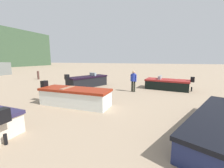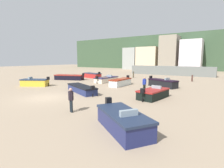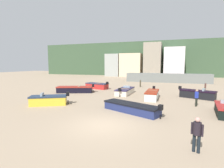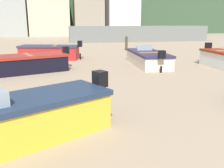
{
  "view_description": "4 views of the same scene",
  "coord_description": "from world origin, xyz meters",
  "px_view_note": "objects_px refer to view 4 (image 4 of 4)",
  "views": [
    {
      "loc": [
        -4.36,
        5.55,
        2.49
      ],
      "look_at": [
        3.24,
        8.2,
        1.1
      ],
      "focal_mm": 23.14,
      "sensor_mm": 36.0,
      "label": 1
    },
    {
      "loc": [
        13.44,
        -9.49,
        3.44
      ],
      "look_at": [
        1.97,
        8.13,
        0.44
      ],
      "focal_mm": 27.33,
      "sensor_mm": 36.0,
      "label": 2
    },
    {
      "loc": [
        3.96,
        -9.88,
        3.93
      ],
      "look_at": [
        -4.13,
        13.95,
        1.07
      ],
      "focal_mm": 27.15,
      "sensor_mm": 36.0,
      "label": 3
    },
    {
      "loc": [
        -6.46,
        -1.59,
        2.42
      ],
      "look_at": [
        -4.87,
        6.37,
        0.4
      ],
      "focal_mm": 39.83,
      "sensor_mm": 36.0,
      "label": 4
    }
  ],
  "objects_px": {
    "mooring_post_mid_beach": "(126,43)",
    "boat_yellow_8": "(31,117)",
    "boat_cream_9": "(148,58)",
    "boat_red_2": "(50,52)",
    "boat_black_3": "(16,64)"
  },
  "relations": [
    {
      "from": "mooring_post_mid_beach",
      "to": "boat_cream_9",
      "type": "bearing_deg",
      "value": -95.54
    },
    {
      "from": "boat_yellow_8",
      "to": "mooring_post_mid_beach",
      "type": "bearing_deg",
      "value": -49.43
    },
    {
      "from": "mooring_post_mid_beach",
      "to": "boat_red_2",
      "type": "bearing_deg",
      "value": -145.62
    },
    {
      "from": "boat_yellow_8",
      "to": "boat_cream_9",
      "type": "relative_size",
      "value": 0.8
    },
    {
      "from": "boat_yellow_8",
      "to": "mooring_post_mid_beach",
      "type": "distance_m",
      "value": 17.57
    },
    {
      "from": "boat_red_2",
      "to": "boat_black_3",
      "type": "relative_size",
      "value": 0.81
    },
    {
      "from": "boat_cream_9",
      "to": "mooring_post_mid_beach",
      "type": "bearing_deg",
      "value": 86.79
    },
    {
      "from": "boat_red_2",
      "to": "mooring_post_mid_beach",
      "type": "xyz_separation_m",
      "value": [
        6.44,
        4.41,
        0.13
      ]
    },
    {
      "from": "boat_yellow_8",
      "to": "boat_cream_9",
      "type": "height_order",
      "value": "boat_yellow_8"
    },
    {
      "from": "boat_yellow_8",
      "to": "mooring_post_mid_beach",
      "type": "relative_size",
      "value": 3.03
    },
    {
      "from": "boat_red_2",
      "to": "boat_cream_9",
      "type": "xyz_separation_m",
      "value": [
        5.68,
        -3.5,
        -0.07
      ]
    },
    {
      "from": "boat_red_2",
      "to": "mooring_post_mid_beach",
      "type": "distance_m",
      "value": 7.81
    },
    {
      "from": "boat_black_3",
      "to": "boat_cream_9",
      "type": "height_order",
      "value": "boat_black_3"
    },
    {
      "from": "mooring_post_mid_beach",
      "to": "boat_yellow_8",
      "type": "bearing_deg",
      "value": -111.13
    },
    {
      "from": "boat_yellow_8",
      "to": "boat_cream_9",
      "type": "xyz_separation_m",
      "value": [
        5.57,
        8.48,
        -0.07
      ]
    }
  ]
}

